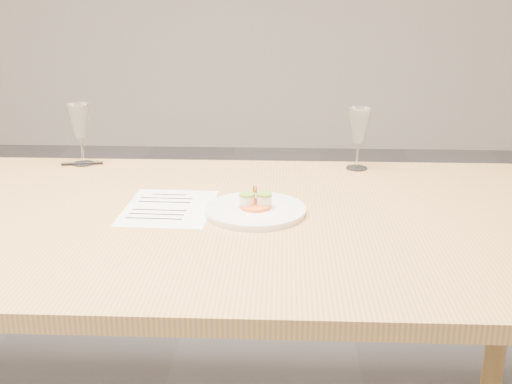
{
  "coord_description": "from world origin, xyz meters",
  "views": [
    {
      "loc": [
        0.39,
        -1.48,
        1.32
      ],
      "look_at": [
        0.32,
        0.04,
        0.8
      ],
      "focal_mm": 45.0,
      "sensor_mm": 36.0,
      "label": 1
    }
  ],
  "objects_px": {
    "dinner_plate": "(256,209)",
    "wine_glass_1": "(80,123)",
    "recipe_sheet": "(168,208)",
    "ballpoint_pen": "(82,164)",
    "dining_table": "(129,239)",
    "wine_glass_2": "(359,127)"
  },
  "relations": [
    {
      "from": "dinner_plate",
      "to": "ballpoint_pen",
      "type": "bearing_deg",
      "value": 144.13
    },
    {
      "from": "dinner_plate",
      "to": "wine_glass_1",
      "type": "xyz_separation_m",
      "value": [
        -0.56,
        0.42,
        0.12
      ]
    },
    {
      "from": "recipe_sheet",
      "to": "ballpoint_pen",
      "type": "xyz_separation_m",
      "value": [
        -0.34,
        0.38,
        0.0
      ]
    },
    {
      "from": "dining_table",
      "to": "dinner_plate",
      "type": "distance_m",
      "value": 0.33
    },
    {
      "from": "dinner_plate",
      "to": "wine_glass_2",
      "type": "height_order",
      "value": "wine_glass_2"
    },
    {
      "from": "dining_table",
      "to": "recipe_sheet",
      "type": "height_order",
      "value": "recipe_sheet"
    },
    {
      "from": "dining_table",
      "to": "wine_glass_2",
      "type": "height_order",
      "value": "wine_glass_2"
    },
    {
      "from": "dining_table",
      "to": "dinner_plate",
      "type": "xyz_separation_m",
      "value": [
        0.32,
        0.02,
        0.08
      ]
    },
    {
      "from": "wine_glass_1",
      "to": "wine_glass_2",
      "type": "xyz_separation_m",
      "value": [
        0.86,
        -0.01,
        -0.0
      ]
    },
    {
      "from": "recipe_sheet",
      "to": "ballpoint_pen",
      "type": "bearing_deg",
      "value": 133.81
    },
    {
      "from": "dining_table",
      "to": "ballpoint_pen",
      "type": "distance_m",
      "value": 0.5
    },
    {
      "from": "ballpoint_pen",
      "to": "wine_glass_2",
      "type": "distance_m",
      "value": 0.87
    },
    {
      "from": "dining_table",
      "to": "ballpoint_pen",
      "type": "bearing_deg",
      "value": 119.75
    },
    {
      "from": "dinner_plate",
      "to": "recipe_sheet",
      "type": "bearing_deg",
      "value": 172.51
    },
    {
      "from": "dining_table",
      "to": "wine_glass_1",
      "type": "xyz_separation_m",
      "value": [
        -0.24,
        0.44,
        0.2
      ]
    },
    {
      "from": "dinner_plate",
      "to": "recipe_sheet",
      "type": "xyz_separation_m",
      "value": [
        -0.23,
        0.03,
        -0.01
      ]
    },
    {
      "from": "ballpoint_pen",
      "to": "wine_glass_2",
      "type": "xyz_separation_m",
      "value": [
        0.86,
        -0.0,
        0.13
      ]
    },
    {
      "from": "ballpoint_pen",
      "to": "wine_glass_1",
      "type": "bearing_deg",
      "value": 75.44
    },
    {
      "from": "ballpoint_pen",
      "to": "wine_glass_2",
      "type": "relative_size",
      "value": 0.68
    },
    {
      "from": "recipe_sheet",
      "to": "wine_glass_2",
      "type": "height_order",
      "value": "wine_glass_2"
    },
    {
      "from": "dinner_plate",
      "to": "ballpoint_pen",
      "type": "relative_size",
      "value": 1.98
    },
    {
      "from": "dining_table",
      "to": "recipe_sheet",
      "type": "xyz_separation_m",
      "value": [
        0.09,
        0.05,
        0.07
      ]
    }
  ]
}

